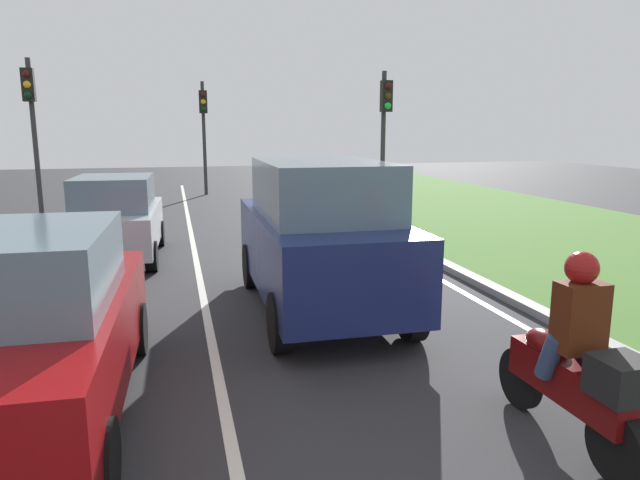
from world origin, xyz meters
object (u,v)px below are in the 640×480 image
rider_person (578,315)px  traffic_light_far_median (204,120)px  car_suv_ahead (320,236)px  motorcycle (575,386)px  car_hatchback_far (117,219)px  traffic_light_overhead_left (32,114)px  traffic_light_near_right (385,121)px  car_sedan_left_lane (27,328)px

rider_person → traffic_light_far_median: 20.54m
car_suv_ahead → motorcycle: (1.18, -4.25, -0.60)m
motorcycle → car_hatchback_far: bearing=116.4°
traffic_light_overhead_left → car_hatchback_far: bearing=-64.5°
car_hatchback_far → traffic_light_far_median: bearing=80.2°
car_suv_ahead → traffic_light_far_median: (-0.78, 16.16, 1.89)m
rider_person → car_suv_ahead: bearing=104.8°
traffic_light_near_right → traffic_light_far_median: bearing=121.6°
car_suv_ahead → car_sedan_left_lane: 4.33m
car_hatchback_far → motorcycle: size_ratio=1.98×
car_sedan_left_lane → car_suv_ahead: bearing=38.4°
motorcycle → car_sedan_left_lane: bearing=159.2°
car_sedan_left_lane → traffic_light_near_right: bearing=56.9°
car_suv_ahead → traffic_light_overhead_left: bearing=121.8°
motorcycle → traffic_light_near_right: size_ratio=0.43×
car_sedan_left_lane → traffic_light_overhead_left: 12.76m
car_suv_ahead → rider_person: (1.18, -4.20, 0.02)m
car_hatchback_far → traffic_light_far_median: (2.50, 11.78, 2.17)m
traffic_light_overhead_left → traffic_light_far_median: traffic_light_overhead_left is taller
motorcycle → rider_person: (-0.00, 0.05, 0.62)m
traffic_light_far_median → traffic_light_near_right: bearing=-58.4°
traffic_light_near_right → rider_person: bearing=-103.2°
car_sedan_left_lane → rider_person: size_ratio=3.74×
car_suv_ahead → traffic_light_far_median: bearing=93.6°
traffic_light_overhead_left → traffic_light_near_right: bearing=-8.8°
rider_person → traffic_light_far_median: size_ratio=0.25×
car_sedan_left_lane → traffic_light_overhead_left: size_ratio=0.93×
car_hatchback_far → traffic_light_near_right: (7.37, 3.86, 2.08)m
car_hatchback_far → traffic_light_overhead_left: traffic_light_overhead_left is taller
car_suv_ahead → rider_person: bearing=-73.4°
traffic_light_overhead_left → car_sedan_left_lane: bearing=-79.1°
car_suv_ahead → rider_person: 4.36m
motorcycle → traffic_light_overhead_left: size_ratio=0.41×
motorcycle → traffic_light_near_right: (2.91, 12.49, 2.39)m
car_suv_ahead → car_hatchback_far: (-3.28, 4.38, -0.28)m
traffic_light_far_median → motorcycle: bearing=-84.5°
car_hatchback_far → motorcycle: car_hatchback_far is taller
car_suv_ahead → car_hatchback_far: 5.48m
car_suv_ahead → motorcycle: 4.45m
car_sedan_left_lane → rider_person: (4.65, -1.63, 0.27)m
car_sedan_left_lane → traffic_light_far_median: traffic_light_far_median is taller
car_suv_ahead → car_sedan_left_lane: (-3.47, -2.57, -0.25)m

